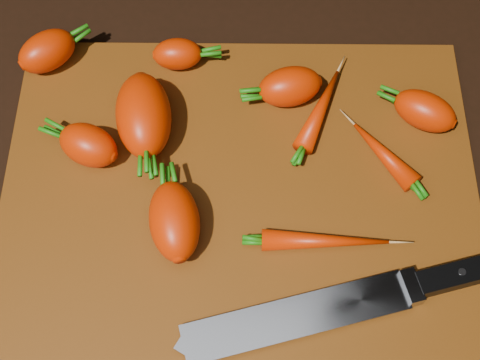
{
  "coord_description": "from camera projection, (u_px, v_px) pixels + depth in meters",
  "views": [
    {
      "loc": [
        0.0,
        -0.3,
        0.64
      ],
      "look_at": [
        0.0,
        0.01,
        0.03
      ],
      "focal_mm": 50.0,
      "sensor_mm": 36.0,
      "label": 1
    }
  ],
  "objects": [
    {
      "name": "carrot_0",
      "position": [
        47.0,
        51.0,
        0.76
      ],
      "size": [
        0.08,
        0.08,
        0.04
      ],
      "primitive_type": "ellipsoid",
      "rotation": [
        0.0,
        0.0,
        0.66
      ],
      "color": "red",
      "rests_on": "cutting_board"
    },
    {
      "name": "ground",
      "position": [
        240.0,
        203.0,
        0.71
      ],
      "size": [
        2.0,
        2.0,
        0.01
      ],
      "primitive_type": "cube",
      "color": "black"
    },
    {
      "name": "carrot_5",
      "position": [
        178.0,
        54.0,
        0.76
      ],
      "size": [
        0.06,
        0.04,
        0.04
      ],
      "primitive_type": "ellipsoid",
      "rotation": [
        0.0,
        0.0,
        0.05
      ],
      "color": "red",
      "rests_on": "cutting_board"
    },
    {
      "name": "carrot_6",
      "position": [
        425.0,
        111.0,
        0.72
      ],
      "size": [
        0.08,
        0.07,
        0.04
      ],
      "primitive_type": "ellipsoid",
      "rotation": [
        0.0,
        0.0,
        2.63
      ],
      "color": "red",
      "rests_on": "cutting_board"
    },
    {
      "name": "cutting_board",
      "position": [
        240.0,
        199.0,
        0.7
      ],
      "size": [
        0.5,
        0.4,
        0.01
      ],
      "primitive_type": "cube",
      "color": "brown",
      "rests_on": "ground"
    },
    {
      "name": "carrot_2",
      "position": [
        144.0,
        115.0,
        0.71
      ],
      "size": [
        0.07,
        0.11,
        0.06
      ],
      "primitive_type": "ellipsoid",
      "rotation": [
        0.0,
        0.0,
        -1.43
      ],
      "color": "red",
      "rests_on": "cutting_board"
    },
    {
      "name": "carrot_1",
      "position": [
        88.0,
        145.0,
        0.7
      ],
      "size": [
        0.08,
        0.07,
        0.04
      ],
      "primitive_type": "ellipsoid",
      "rotation": [
        0.0,
        0.0,
        2.69
      ],
      "color": "red",
      "rests_on": "cutting_board"
    },
    {
      "name": "carrot_7",
      "position": [
        320.0,
        109.0,
        0.73
      ],
      "size": [
        0.06,
        0.11,
        0.02
      ],
      "primitive_type": "ellipsoid",
      "rotation": [
        0.0,
        0.0,
        1.16
      ],
      "color": "red",
      "rests_on": "cutting_board"
    },
    {
      "name": "carrot_4",
      "position": [
        290.0,
        87.0,
        0.73
      ],
      "size": [
        0.08,
        0.06,
        0.04
      ],
      "primitive_type": "ellipsoid",
      "rotation": [
        0.0,
        0.0,
        3.38
      ],
      "color": "red",
      "rests_on": "cutting_board"
    },
    {
      "name": "carrot_3",
      "position": [
        174.0,
        221.0,
        0.66
      ],
      "size": [
        0.06,
        0.09,
        0.05
      ],
      "primitive_type": "ellipsoid",
      "rotation": [
        0.0,
        0.0,
        1.74
      ],
      "color": "red",
      "rests_on": "cutting_board"
    },
    {
      "name": "carrot_9",
      "position": [
        383.0,
        154.0,
        0.71
      ],
      "size": [
        0.07,
        0.09,
        0.02
      ],
      "primitive_type": "ellipsoid",
      "rotation": [
        0.0,
        0.0,
        2.23
      ],
      "color": "red",
      "rests_on": "cutting_board"
    },
    {
      "name": "carrot_8",
      "position": [
        325.0,
        241.0,
        0.66
      ],
      "size": [
        0.13,
        0.02,
        0.02
      ],
      "primitive_type": "ellipsoid",
      "rotation": [
        0.0,
        0.0,
        -0.01
      ],
      "color": "red",
      "rests_on": "cutting_board"
    },
    {
      "name": "knife",
      "position": [
        318.0,
        311.0,
        0.63
      ],
      "size": [
        0.35,
        0.12,
        0.02
      ],
      "rotation": [
        0.0,
        0.0,
        0.26
      ],
      "color": "gray",
      "rests_on": "cutting_board"
    }
  ]
}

